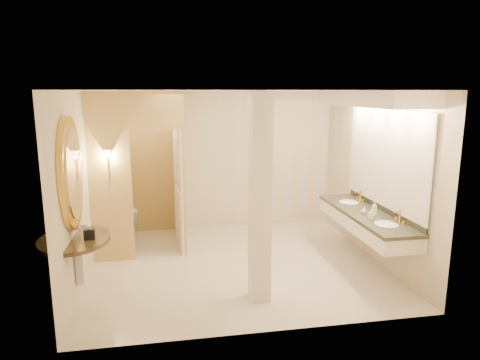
# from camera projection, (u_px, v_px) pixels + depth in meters

# --- Properties ---
(floor) EXTENTS (4.50, 4.50, 0.00)m
(floor) POSITION_uv_depth(u_px,v_px,m) (237.00, 264.00, 6.80)
(floor) COLOR beige
(floor) RESTS_ON ground
(ceiling) EXTENTS (4.50, 4.50, 0.00)m
(ceiling) POSITION_uv_depth(u_px,v_px,m) (236.00, 91.00, 6.25)
(ceiling) COLOR white
(ceiling) RESTS_ON wall_back
(wall_back) EXTENTS (4.50, 0.02, 2.70)m
(wall_back) POSITION_uv_depth(u_px,v_px,m) (220.00, 161.00, 8.45)
(wall_back) COLOR beige
(wall_back) RESTS_ON floor
(wall_front) EXTENTS (4.50, 0.02, 2.70)m
(wall_front) POSITION_uv_depth(u_px,v_px,m) (268.00, 218.00, 4.60)
(wall_front) COLOR beige
(wall_front) RESTS_ON floor
(wall_left) EXTENTS (0.02, 4.00, 2.70)m
(wall_left) POSITION_uv_depth(u_px,v_px,m) (82.00, 186.00, 6.14)
(wall_left) COLOR beige
(wall_left) RESTS_ON floor
(wall_right) EXTENTS (0.02, 4.00, 2.70)m
(wall_right) POSITION_uv_depth(u_px,v_px,m) (374.00, 176.00, 6.91)
(wall_right) COLOR beige
(wall_right) RESTS_ON floor
(toilet_closet) EXTENTS (1.50, 1.55, 2.70)m
(toilet_closet) POSITION_uv_depth(u_px,v_px,m) (163.00, 170.00, 7.27)
(toilet_closet) COLOR #E9CC7A
(toilet_closet) RESTS_ON floor
(wall_sconce) EXTENTS (0.14, 0.14, 0.42)m
(wall_sconce) POSITION_uv_depth(u_px,v_px,m) (108.00, 155.00, 6.53)
(wall_sconce) COLOR gold
(wall_sconce) RESTS_ON toilet_closet
(vanity) EXTENTS (0.75, 2.49, 2.09)m
(vanity) POSITION_uv_depth(u_px,v_px,m) (371.00, 163.00, 6.42)
(vanity) COLOR white
(vanity) RESTS_ON floor
(console_shelf) EXTENTS (1.09, 1.09, 2.00)m
(console_shelf) POSITION_uv_depth(u_px,v_px,m) (73.00, 201.00, 5.30)
(console_shelf) COLOR black
(console_shelf) RESTS_ON floor
(pillar) EXTENTS (0.26, 0.26, 2.70)m
(pillar) POSITION_uv_depth(u_px,v_px,m) (260.00, 199.00, 5.40)
(pillar) COLOR white
(pillar) RESTS_ON floor
(tissue_box) EXTENTS (0.15, 0.15, 0.13)m
(tissue_box) POSITION_uv_depth(u_px,v_px,m) (89.00, 234.00, 5.35)
(tissue_box) COLOR black
(tissue_box) RESTS_ON console_shelf
(toilet) EXTENTS (0.54, 0.76, 0.70)m
(toilet) POSITION_uv_depth(u_px,v_px,m) (124.00, 225.00, 7.62)
(toilet) COLOR white
(toilet) RESTS_ON floor
(soap_bottle_a) EXTENTS (0.08, 0.08, 0.14)m
(soap_bottle_a) POSITION_uv_depth(u_px,v_px,m) (371.00, 214.00, 6.19)
(soap_bottle_a) COLOR beige
(soap_bottle_a) RESTS_ON vanity
(soap_bottle_b) EXTENTS (0.09, 0.09, 0.11)m
(soap_bottle_b) POSITION_uv_depth(u_px,v_px,m) (364.00, 210.00, 6.45)
(soap_bottle_b) COLOR silver
(soap_bottle_b) RESTS_ON vanity
(soap_bottle_c) EXTENTS (0.10, 0.10, 0.22)m
(soap_bottle_c) POSITION_uv_depth(u_px,v_px,m) (374.00, 208.00, 6.36)
(soap_bottle_c) COLOR #C6B28C
(soap_bottle_c) RESTS_ON vanity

